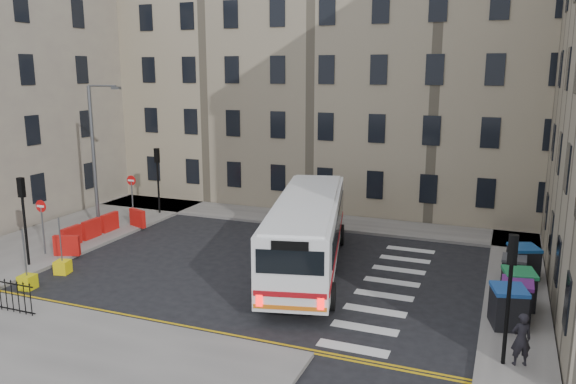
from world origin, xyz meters
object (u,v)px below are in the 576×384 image
Objects in this scene: streetlamp at (94,156)px; bollard_yellow at (63,267)px; bus at (307,230)px; bollard_chevron at (28,282)px; wheelie_bin_b at (516,299)px; pedestrian at (521,339)px; wheelie_bin_a at (508,307)px; wheelie_bin_c at (518,289)px; wheelie_bin_d at (513,271)px; wheelie_bin_e at (523,262)px.

streetlamp is 7.85m from bollard_yellow.
bollard_yellow is (-10.06, -4.48, -1.59)m from bus.
streetlamp is at bearing 110.56° from bollard_chevron.
bollard_yellow is at bearing 89.43° from bollard_chevron.
bus is 8.88× the size of wheelie_bin_b.
bus reaches higher than pedestrian.
wheelie_bin_a is 1.10× the size of wheelie_bin_b.
wheelie_bin_c is 2.47× the size of bollard_chevron.
wheelie_bin_b is (0.27, 0.83, -0.02)m from wheelie_bin_a.
wheelie_bin_e reaches higher than wheelie_bin_d.
bollard_chevron is at bearing -19.14° from pedestrian.
pedestrian is (0.05, -4.64, 0.12)m from wheelie_bin_c.
wheelie_bin_b is 3.57m from pedestrian.
bollard_yellow is (-18.81, -5.55, -0.47)m from wheelie_bin_d.
wheelie_bin_e is at bearing 73.48° from wheelie_bin_d.
wheelie_bin_c is 2.30m from wheelie_bin_d.
bus is at bearing -54.12° from pedestrian.
bollard_chevron is at bearing -175.52° from wheelie_bin_c.
wheelie_bin_e is 0.94× the size of pedestrian.
wheelie_bin_d reaches higher than bollard_yellow.
wheelie_bin_a is at bearing -90.46° from wheelie_bin_d.
bollard_chevron is (-19.05, -0.59, -0.69)m from pedestrian.
pedestrian is at bearing 1.79° from bollard_chevron.
bus is 7.74× the size of wheelie_bin_e.
pedestrian is 2.81× the size of bollard_chevron.
bus reaches higher than bollard_yellow.
wheelie_bin_b is at bearing 12.40° from bollard_chevron.
streetlamp is 5.49× the size of wheelie_bin_c.
wheelie_bin_d is (-0.16, 2.29, -0.10)m from wheelie_bin_c.
wheelie_bin_c is at bearing -21.71° from bus.
pedestrian is 19.10m from bollard_yellow.
wheelie_bin_e is at bearing -112.10° from pedestrian.
bus reaches higher than wheelie_bin_e.
wheelie_bin_b is 0.87× the size of wheelie_bin_e.
bus is at bearing 145.91° from wheelie_bin_a.
wheelie_bin_b is at bearing 57.75° from wheelie_bin_a.
wheelie_bin_a is 2.53× the size of bollard_yellow.
bus reaches higher than wheelie_bin_c.
bollard_chevron is (-10.08, -6.46, -1.59)m from bus.
bollard_yellow and bollard_chevron have the same top height.
streetlamp is 5.88× the size of wheelie_bin_b.
wheelie_bin_c is 4.64m from pedestrian.
bus is (13.08, -1.54, -2.45)m from streetlamp.
wheelie_bin_c is 2.47× the size of bollard_yellow.
bollard_chevron is (-18.83, -7.53, -0.47)m from wheelie_bin_d.
bus is 12.08m from bollard_chevron.
streetlamp is at bearing 159.89° from wheelie_bin_e.
bus is 10.76m from pedestrian.
bollard_yellow is (-18.64, -1.35, -0.57)m from wheelie_bin_a.
bollard_yellow is at bearing -169.89° from bus.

